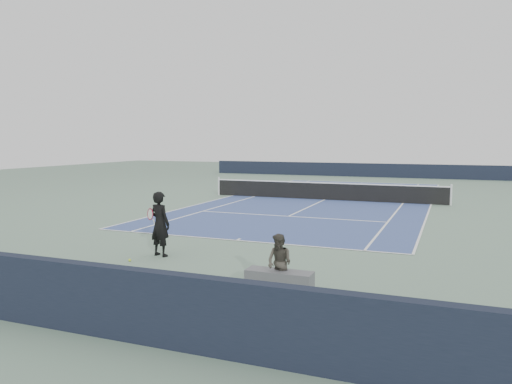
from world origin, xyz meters
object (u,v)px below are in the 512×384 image
at_px(tennis_ball, 130,260).
at_px(spectator_bench, 279,272).
at_px(tennis_net, 325,191).
at_px(tennis_player, 160,224).

distance_m(tennis_ball, spectator_bench, 4.77).
bearing_deg(tennis_net, spectator_bench, -79.48).
xyz_separation_m(tennis_ball, spectator_bench, (4.63, -1.07, 0.41)).
bearing_deg(tennis_player, spectator_bench, -24.62).
bearing_deg(spectator_bench, tennis_ball, 167.00).
bearing_deg(tennis_player, tennis_net, 85.56).
xyz_separation_m(tennis_net, tennis_player, (-1.14, -14.61, 0.41)).
relative_size(tennis_net, tennis_player, 7.05).
xyz_separation_m(tennis_player, spectator_bench, (4.21, -1.93, -0.47)).
relative_size(tennis_net, tennis_ball, 178.82).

